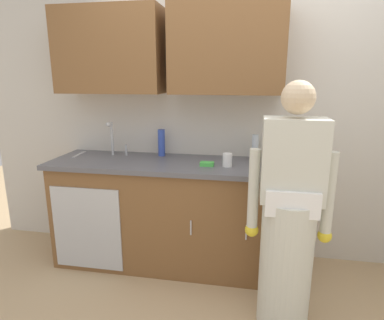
{
  "coord_description": "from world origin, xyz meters",
  "views": [
    {
      "loc": [
        0.17,
        -1.93,
        1.63
      ],
      "look_at": [
        -0.28,
        0.55,
        1.0
      ],
      "focal_mm": 30.8,
      "sensor_mm": 36.0,
      "label": 1
    }
  ],
  "objects": [
    {
      "name": "bottle_cleaner_spray",
      "position": [
        0.2,
        0.87,
        1.05
      ],
      "size": [
        0.06,
        0.06,
        0.23
      ],
      "primitive_type": "cylinder",
      "color": "silver",
      "rests_on": "countertop"
    },
    {
      "name": "knife_on_counter",
      "position": [
        -1.39,
        0.8,
        0.94
      ],
      "size": [
        0.04,
        0.24,
        0.01
      ],
      "primitive_type": "cube",
      "rotation": [
        0.0,
        0.0,
        1.65
      ],
      "color": "silver",
      "rests_on": "countertop"
    },
    {
      "name": "kitchen_wall_with_uppers",
      "position": [
        -0.14,
        0.99,
        1.48
      ],
      "size": [
        4.8,
        0.44,
        2.7
      ],
      "color": "beige",
      "rests_on": "ground"
    },
    {
      "name": "bottle_water_short",
      "position": [
        0.38,
        0.9,
        1.03
      ],
      "size": [
        0.07,
        0.07,
        0.18
      ],
      "primitive_type": "cylinder",
      "color": "#D8D14C",
      "rests_on": "countertop"
    },
    {
      "name": "sink",
      "position": [
        -1.04,
        0.71,
        0.93
      ],
      "size": [
        0.5,
        0.36,
        0.35
      ],
      "color": "#B7BABF",
      "rests_on": "counter_cabinet"
    },
    {
      "name": "counter_cabinet",
      "position": [
        -0.55,
        0.7,
        0.45
      ],
      "size": [
        1.9,
        0.62,
        0.9
      ],
      "color": "brown",
      "rests_on": "ground"
    },
    {
      "name": "cup_by_sink",
      "position": [
        -0.01,
        0.63,
        0.99
      ],
      "size": [
        0.08,
        0.08,
        0.11
      ],
      "primitive_type": "cylinder",
      "color": "white",
      "rests_on": "countertop"
    },
    {
      "name": "sponge",
      "position": [
        -0.17,
        0.62,
        0.96
      ],
      "size": [
        0.11,
        0.07,
        0.03
      ],
      "primitive_type": "cube",
      "color": "#4CBF4C",
      "rests_on": "countertop"
    },
    {
      "name": "bottle_soap",
      "position": [
        -0.63,
        0.89,
        1.06
      ],
      "size": [
        0.06,
        0.06,
        0.24
      ],
      "primitive_type": "cylinder",
      "color": "#334CB2",
      "rests_on": "countertop"
    },
    {
      "name": "person_at_sink",
      "position": [
        0.43,
        0.1,
        0.69
      ],
      "size": [
        0.55,
        0.34,
        1.62
      ],
      "color": "white",
      "rests_on": "ground"
    },
    {
      "name": "countertop",
      "position": [
        -0.55,
        0.7,
        0.92
      ],
      "size": [
        1.96,
        0.66,
        0.04
      ],
      "primitive_type": "cube",
      "color": "#595960",
      "rests_on": "counter_cabinet"
    }
  ]
}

